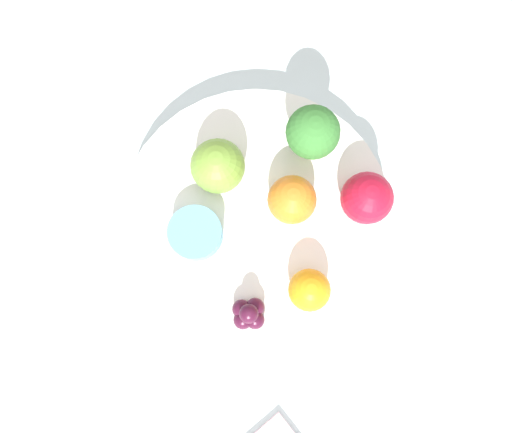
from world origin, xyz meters
TOP-DOWN VIEW (x-y plane):
  - ground_plane at (0.00, 0.00)m, footprint 6.00×6.00m
  - table_surface at (0.00, 0.00)m, footprint 1.20×1.20m
  - bowl at (0.00, 0.00)m, footprint 0.26×0.26m
  - broccoli at (0.08, 0.01)m, footprint 0.05×0.05m
  - apple_red at (0.01, 0.06)m, footprint 0.05×0.05m
  - apple_green at (0.08, -0.06)m, footprint 0.05×0.05m
  - orange_front at (0.03, -0.01)m, footprint 0.04×0.04m
  - orange_back at (-0.02, -0.08)m, footprint 0.04×0.04m
  - grape_cluster at (-0.07, -0.06)m, footprint 0.03×0.03m
  - small_cup at (-0.05, 0.03)m, footprint 0.05×0.05m

SIDE VIEW (x-z plane):
  - ground_plane at x=0.00m, z-range 0.00..0.00m
  - table_surface at x=0.00m, z-range 0.00..0.02m
  - bowl at x=0.00m, z-range 0.02..0.05m
  - grape_cluster at x=-0.07m, z-range 0.05..0.08m
  - small_cup at x=-0.05m, z-range 0.05..0.08m
  - orange_back at x=-0.02m, z-range 0.05..0.09m
  - orange_front at x=0.03m, z-range 0.05..0.10m
  - apple_green at x=0.08m, z-range 0.05..0.10m
  - apple_red at x=0.01m, z-range 0.05..0.10m
  - broccoli at x=0.08m, z-range 0.06..0.13m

